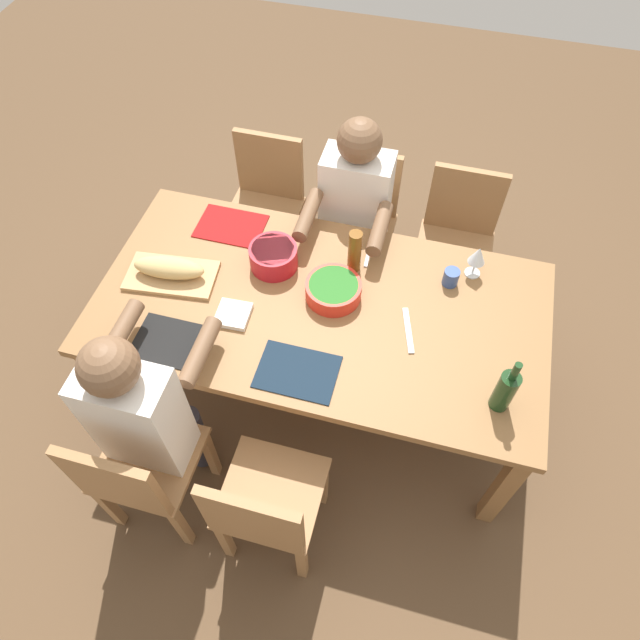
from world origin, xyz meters
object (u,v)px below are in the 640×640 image
at_px(chair_near_center, 265,509).
at_px(serving_bowl_pasta, 273,256).
at_px(napkin_stack, 233,314).
at_px(chair_near_left, 138,474).
at_px(cup_far_right, 451,277).
at_px(beer_bottle, 355,251).
at_px(chair_far_center, 359,218).
at_px(chair_far_right, 457,236).
at_px(chair_far_left, 266,200).
at_px(bread_loaf, 169,268).
at_px(wine_glass, 478,256).
at_px(cutting_board, 172,276).
at_px(wine_bottle, 505,390).
at_px(dining_table, 320,315).
at_px(diner_far_center, 353,212).
at_px(serving_bowl_greens, 333,289).
at_px(diner_near_left, 144,410).

bearing_deg(chair_near_center, serving_bowl_pasta, 104.73).
bearing_deg(napkin_stack, serving_bowl_pasta, 76.03).
xyz_separation_m(chair_near_center, serving_bowl_pasta, (-0.26, 1.00, 0.32)).
bearing_deg(chair_near_left, cup_far_right, 45.89).
bearing_deg(beer_bottle, chair_far_center, 98.96).
height_order(chair_far_right, napkin_stack, chair_far_right).
distance_m(chair_near_left, chair_far_left, 1.66).
distance_m(bread_loaf, beer_bottle, 0.82).
height_order(chair_far_right, beer_bottle, beer_bottle).
bearing_deg(serving_bowl_pasta, chair_near_left, -105.49).
bearing_deg(chair_near_center, wine_glass, 62.41).
xyz_separation_m(cutting_board, wine_bottle, (1.47, -0.26, 0.10)).
height_order(serving_bowl_pasta, cutting_board, serving_bowl_pasta).
xyz_separation_m(serving_bowl_pasta, beer_bottle, (0.35, 0.08, 0.05)).
distance_m(dining_table, chair_far_right, 1.01).
xyz_separation_m(cutting_board, napkin_stack, (0.34, -0.13, 0.00)).
relative_size(diner_far_center, beer_bottle, 5.45).
relative_size(serving_bowl_pasta, wine_bottle, 0.75).
relative_size(cutting_board, beer_bottle, 1.82).
distance_m(chair_far_left, cup_far_right, 1.24).
height_order(dining_table, cup_far_right, cup_far_right).
height_order(chair_near_center, chair_far_center, same).
xyz_separation_m(serving_bowl_greens, wine_bottle, (0.75, -0.35, 0.06)).
height_order(dining_table, diner_far_center, diner_far_center).
distance_m(chair_far_center, napkin_stack, 1.08).
height_order(serving_bowl_greens, bread_loaf, bread_loaf).
bearing_deg(chair_far_right, wine_glass, -80.60).
height_order(bread_loaf, cup_far_right, bread_loaf).
distance_m(diner_far_center, wine_bottle, 1.23).
height_order(dining_table, chair_near_left, chair_near_left).
relative_size(diner_near_left, chair_near_center, 1.41).
relative_size(diner_far_center, cutting_board, 3.00).
bearing_deg(chair_far_left, chair_far_center, 0.00).
bearing_deg(cutting_board, bread_loaf, 0.00).
xyz_separation_m(diner_near_left, chair_far_center, (0.54, 1.48, -0.21)).
relative_size(dining_table, cutting_board, 4.90).
distance_m(chair_near_center, wine_bottle, 1.03).
distance_m(dining_table, bread_loaf, 0.70).
height_order(chair_far_left, wine_glass, wine_glass).
relative_size(cutting_board, wine_glass, 2.41).
bearing_deg(chair_near_center, wine_bottle, 34.78).
bearing_deg(chair_near_left, wine_bottle, 22.40).
relative_size(cutting_board, napkin_stack, 2.86).
bearing_deg(chair_far_center, diner_near_left, -110.08).
height_order(wine_glass, cup_far_right, wine_glass).
xyz_separation_m(diner_near_left, chair_near_center, (0.54, -0.18, -0.21)).
bearing_deg(serving_bowl_pasta, cup_far_right, 7.26).
distance_m(diner_near_left, cup_far_right, 1.41).
distance_m(bread_loaf, napkin_stack, 0.37).
bearing_deg(diner_near_left, chair_far_right, 53.83).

